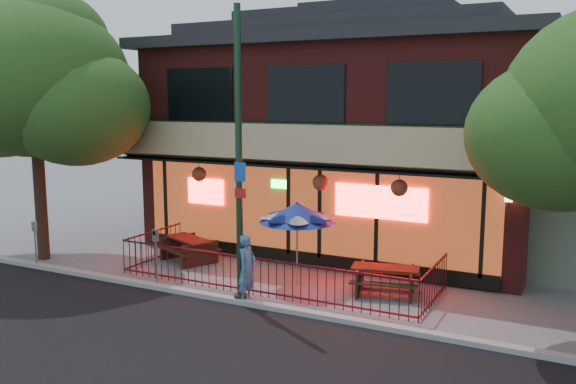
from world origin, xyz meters
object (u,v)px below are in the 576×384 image
street_tree_left (36,71)px  parking_meter_far (35,236)px  picnic_table_left (189,246)px  patio_umbrella (297,213)px  parking_meter_near (156,248)px  street_light (239,173)px  pedestrian (247,269)px  picnic_table_right (385,276)px

street_tree_left → parking_meter_far: street_tree_left is taller
picnic_table_left → parking_meter_far: (-3.58, -2.55, 0.45)m
patio_umbrella → parking_meter_near: (-3.14, -1.87, -0.90)m
street_light → street_tree_left: size_ratio=0.87×
picnic_table_left → parking_meter_near: bearing=-72.2°
street_light → parking_meter_far: size_ratio=5.13×
picnic_table_left → patio_umbrella: 4.25m
patio_umbrella → pedestrian: bearing=-103.5°
picnic_table_right → pedestrian: bearing=-142.4°
street_tree_left → picnic_table_right: street_tree_left is taller
patio_umbrella → picnic_table_right: bearing=7.5°
parking_meter_near → pedestrian: bearing=1.1°
parking_meter_near → street_light: bearing=-0.1°
parking_meter_near → parking_meter_far: parking_meter_near is taller
picnic_table_left → parking_meter_far: bearing=-144.5°
street_tree_left → picnic_table_left: 6.84m
parking_meter_far → parking_meter_near: bearing=1.0°
pedestrian → street_tree_left: bearing=83.4°
street_tree_left → pedestrian: street_tree_left is taller
street_tree_left → parking_meter_near: street_tree_left is taller
picnic_table_right → pedestrian: size_ratio=1.12×
picnic_table_right → parking_meter_near: (-5.47, -2.18, 0.58)m
pedestrian → street_light: bearing=107.3°
pedestrian → parking_meter_far: bearing=89.9°
picnic_table_left → picnic_table_right: (6.26, -0.30, -0.01)m
patio_umbrella → parking_meter_near: patio_umbrella is taller
street_tree_left → picnic_table_right: 11.69m
street_light → street_tree_left: street_tree_left is taller
picnic_table_left → parking_meter_near: 2.66m
pedestrian → picnic_table_left: bearing=54.2°
street_tree_left → pedestrian: (7.62, -0.74, -4.82)m
picnic_table_right → pedestrian: pedestrian is taller
parking_meter_near → patio_umbrella: bearing=30.8°
street_tree_left → parking_meter_far: size_ratio=5.90×
picnic_table_right → parking_meter_near: size_ratio=1.22×
street_tree_left → parking_meter_near: size_ratio=5.19×
street_tree_left → picnic_table_left: (4.12, 1.69, -5.20)m
picnic_table_left → parking_meter_far: parking_meter_far is taller
parking_meter_far → patio_umbrella: bearing=14.6°
patio_umbrella → picnic_table_left: bearing=171.3°
parking_meter_far → picnic_table_right: bearing=12.9°
pedestrian → parking_meter_near: (-2.71, -0.05, 0.20)m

